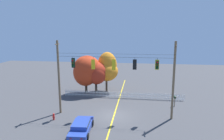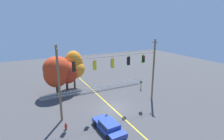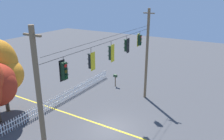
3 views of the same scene
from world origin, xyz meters
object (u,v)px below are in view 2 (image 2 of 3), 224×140
(traffic_signal_eastbound_side, at_px, (143,59))
(traffic_signal_southbound_primary, at_px, (112,63))
(autumn_oak_far_east, at_px, (74,67))
(parked_car, at_px, (109,126))
(traffic_signal_northbound_primary, at_px, (74,67))
(fire_hydrant, at_px, (66,126))
(autumn_maple_mid, at_px, (66,72))
(autumn_maple_near_fence, at_px, (56,71))
(roadside_mailbox, at_px, (141,82))
(traffic_signal_northbound_secondary, at_px, (94,65))
(traffic_signal_westbound_side, at_px, (128,61))

(traffic_signal_eastbound_side, bearing_deg, traffic_signal_southbound_primary, -179.77)
(autumn_oak_far_east, height_order, parked_car, autumn_oak_far_east)
(traffic_signal_northbound_primary, height_order, fire_hydrant, traffic_signal_northbound_primary)
(autumn_maple_mid, distance_m, autumn_oak_far_east, 2.07)
(traffic_signal_southbound_primary, distance_m, autumn_oak_far_east, 10.35)
(autumn_maple_mid, bearing_deg, autumn_maple_near_fence, -167.35)
(autumn_oak_far_east, relative_size, roadside_mailbox, 4.57)
(traffic_signal_northbound_secondary, distance_m, traffic_signal_southbound_primary, 2.40)
(traffic_signal_northbound_secondary, relative_size, autumn_oak_far_east, 0.22)
(traffic_signal_northbound_secondary, relative_size, parked_car, 0.31)
(traffic_signal_northbound_primary, height_order, traffic_signal_southbound_primary, same)
(parked_car, xyz_separation_m, roadside_mailbox, (10.46, 8.64, 0.57))
(traffic_signal_westbound_side, bearing_deg, fire_hydrant, -167.12)
(autumn_maple_near_fence, relative_size, autumn_maple_mid, 1.18)
(traffic_signal_eastbound_side, bearing_deg, fire_hydrant, -169.74)
(traffic_signal_westbound_side, xyz_separation_m, parked_car, (-5.11, -4.51, -5.72))
(traffic_signal_northbound_primary, relative_size, traffic_signal_southbound_primary, 0.92)
(fire_hydrant, bearing_deg, traffic_signal_eastbound_side, 10.26)
(traffic_signal_northbound_primary, distance_m, autumn_maple_mid, 9.08)
(autumn_maple_mid, distance_m, roadside_mailbox, 12.81)
(autumn_maple_mid, xyz_separation_m, parked_car, (1.32, -13.11, -2.86))
(traffic_signal_southbound_primary, distance_m, roadside_mailbox, 10.13)
(traffic_signal_eastbound_side, relative_size, autumn_oak_far_east, 0.20)
(parked_car, bearing_deg, fire_hydrant, 148.56)
(traffic_signal_northbound_primary, distance_m, traffic_signal_eastbound_side, 9.75)
(traffic_signal_westbound_side, xyz_separation_m, fire_hydrant, (-9.09, -2.08, -5.94))
(traffic_signal_northbound_primary, xyz_separation_m, roadside_mailbox, (12.61, 4.11, -5.14))
(traffic_signal_northbound_secondary, xyz_separation_m, parked_car, (-0.32, -4.51, -5.64))
(traffic_signal_eastbound_side, bearing_deg, roadside_mailbox, 55.18)
(traffic_signal_southbound_primary, xyz_separation_m, roadside_mailbox, (7.74, 4.13, -5.06))
(roadside_mailbox, bearing_deg, autumn_maple_mid, 159.23)
(traffic_signal_northbound_primary, bearing_deg, roadside_mailbox, 18.04)
(roadside_mailbox, bearing_deg, traffic_signal_eastbound_side, -124.82)
(traffic_signal_eastbound_side, xyz_separation_m, parked_car, (-7.60, -4.53, -5.72))
(traffic_signal_southbound_primary, bearing_deg, parked_car, -121.06)
(autumn_maple_near_fence, height_order, autumn_maple_mid, autumn_maple_near_fence)
(traffic_signal_westbound_side, height_order, autumn_oak_far_east, traffic_signal_westbound_side)
(autumn_maple_mid, height_order, autumn_oak_far_east, autumn_oak_far_east)
(traffic_signal_westbound_side, xyz_separation_m, roadside_mailbox, (5.35, 4.13, -5.14))
(traffic_signal_westbound_side, relative_size, parked_car, 0.29)
(traffic_signal_northbound_primary, height_order, autumn_oak_far_east, traffic_signal_northbound_primary)
(traffic_signal_eastbound_side, distance_m, autumn_maple_mid, 12.70)
(traffic_signal_northbound_primary, relative_size, autumn_maple_mid, 0.27)
(traffic_signal_northbound_secondary, height_order, autumn_oak_far_east, traffic_signal_northbound_secondary)
(traffic_signal_northbound_primary, relative_size, parked_car, 0.29)
(traffic_signal_northbound_secondary, height_order, autumn_maple_near_fence, traffic_signal_northbound_secondary)
(fire_hydrant, bearing_deg, roadside_mailbox, 23.25)
(parked_car, xyz_separation_m, fire_hydrant, (-3.98, 2.44, -0.22))
(autumn_maple_mid, bearing_deg, traffic_signal_westbound_side, -53.21)
(traffic_signal_northbound_primary, relative_size, autumn_maple_near_fence, 0.22)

